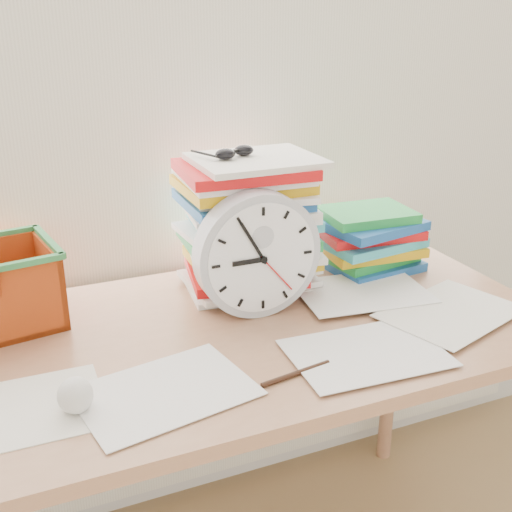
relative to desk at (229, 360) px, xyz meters
name	(u,v)px	position (x,y,z in m)	size (l,w,h in m)	color
curtain	(166,46)	(0.00, 0.38, 0.62)	(2.40, 0.01, 2.50)	white
desk	(229,360)	(0.00, 0.00, 0.00)	(1.40, 0.70, 0.75)	#A16D4B
paper_stack	(250,224)	(0.13, 0.19, 0.23)	(0.32, 0.26, 0.32)	white
clock	(257,254)	(0.09, 0.05, 0.21)	(0.28, 0.28, 0.06)	#B1B5BB
sunglasses	(235,152)	(0.09, 0.19, 0.41)	(0.12, 0.10, 0.03)	black
book_stack	(373,240)	(0.46, 0.16, 0.16)	(0.27, 0.21, 0.16)	white
crumpled_ball	(75,395)	(-0.34, -0.17, 0.11)	(0.06, 0.06, 0.06)	white
pen	(296,373)	(0.05, -0.22, 0.08)	(0.01, 0.01, 0.15)	black
scattered_papers	(228,327)	(0.00, 0.00, 0.08)	(1.26, 0.42, 0.02)	white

